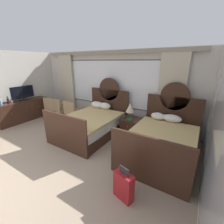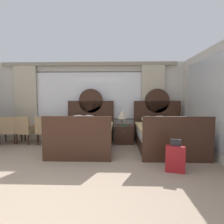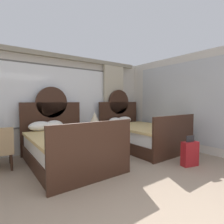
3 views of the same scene
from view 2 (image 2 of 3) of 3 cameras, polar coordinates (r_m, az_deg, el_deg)
name	(u,v)px [view 2 (image 2 of 3)]	position (r m, az deg, el deg)	size (l,w,h in m)	color
ground_plane	(35,214)	(2.76, -22.93, -27.40)	(24.00, 24.00, 0.00)	gray
wall_back_window	(89,99)	(6.54, -7.20, 4.08)	(6.59, 0.22, 2.70)	beige
wall_right_mirror	(224,102)	(4.63, 31.68, 2.60)	(0.08, 4.93, 2.70)	beige
bed_near_window	(86,135)	(5.38, -8.28, -7.07)	(1.57, 2.26, 1.76)	#382116
bed_near_mirror	(164,135)	(5.46, 16.08, -7.05)	(1.57, 2.26, 1.76)	#382116
nightstand_between_beds	(124,134)	(5.94, 3.80, -6.89)	(0.59, 0.61, 0.57)	#382116
table_lamp_on_nightstand	(122,114)	(5.83, 3.14, -0.77)	(0.27, 0.27, 0.51)	brown
book_on_nightstand	(124,125)	(5.77, 3.75, -4.21)	(0.18, 0.26, 0.03)	#285133
armchair_by_window_left	(47,129)	(6.12, -19.58, -4.97)	(0.62, 0.62, 0.87)	tan
armchair_by_window_centre	(25,129)	(6.42, -25.62, -4.72)	(0.69, 0.69, 0.87)	tan
armchair_by_window_right	(10,129)	(6.66, -29.31, -4.55)	(0.71, 0.71, 0.87)	tan
suitcase_on_floor	(175,159)	(3.87, 19.13, -13.58)	(0.39, 0.25, 0.65)	maroon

